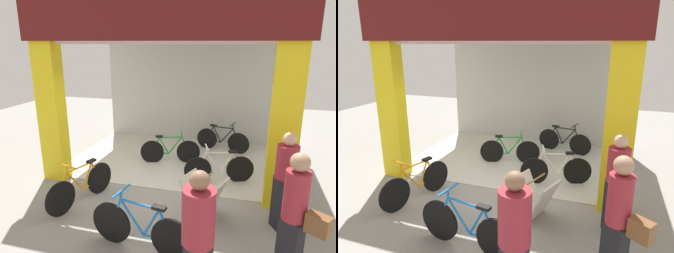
% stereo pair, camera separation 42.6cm
% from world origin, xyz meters
% --- Properties ---
extents(ground_plane, '(18.61, 18.61, 0.00)m').
position_xyz_m(ground_plane, '(0.00, 0.00, 0.00)').
color(ground_plane, gray).
rests_on(ground_plane, ground).
extents(shop_facade, '(5.50, 3.86, 3.88)m').
position_xyz_m(shop_facade, '(0.00, 1.71, 2.05)').
color(shop_facade, beige).
rests_on(shop_facade, ground).
extents(bicycle_inside_0, '(1.48, 0.56, 0.85)m').
position_xyz_m(bicycle_inside_0, '(1.23, 0.68, 0.34)').
color(bicycle_inside_0, black).
rests_on(bicycle_inside_0, ground).
extents(bicycle_inside_1, '(1.50, 0.48, 0.85)m').
position_xyz_m(bicycle_inside_1, '(1.09, 2.73, 0.34)').
color(bicycle_inside_1, black).
rests_on(bicycle_inside_1, ground).
extents(bicycle_inside_2, '(1.48, 0.50, 0.84)m').
position_xyz_m(bicycle_inside_2, '(-0.11, 1.49, 0.34)').
color(bicycle_inside_2, black).
rests_on(bicycle_inside_2, ground).
extents(bicycle_parked_0, '(1.68, 0.46, 0.93)m').
position_xyz_m(bicycle_parked_0, '(0.36, -1.91, 0.37)').
color(bicycle_parked_0, black).
rests_on(bicycle_parked_0, ground).
extents(bicycle_parked_1, '(0.54, 1.59, 0.90)m').
position_xyz_m(bicycle_parked_1, '(-1.23, -0.90, 0.36)').
color(bicycle_parked_1, black).
rests_on(bicycle_parked_1, ground).
extents(sandwich_board_sign, '(0.86, 0.78, 0.76)m').
position_xyz_m(sandwich_board_sign, '(1.11, -0.74, 0.38)').
color(sandwich_board_sign, silver).
rests_on(sandwich_board_sign, ground).
extents(pedestrian_0, '(0.62, 0.52, 1.74)m').
position_xyz_m(pedestrian_0, '(2.43, -1.85, 0.90)').
color(pedestrian_0, black).
rests_on(pedestrian_0, ground).
extents(pedestrian_1, '(0.45, 0.45, 1.68)m').
position_xyz_m(pedestrian_1, '(2.41, -0.74, 0.87)').
color(pedestrian_1, black).
rests_on(pedestrian_1, ground).
extents(pedestrian_2, '(0.44, 0.44, 1.72)m').
position_xyz_m(pedestrian_2, '(1.32, -2.62, 0.90)').
color(pedestrian_2, black).
rests_on(pedestrian_2, ground).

